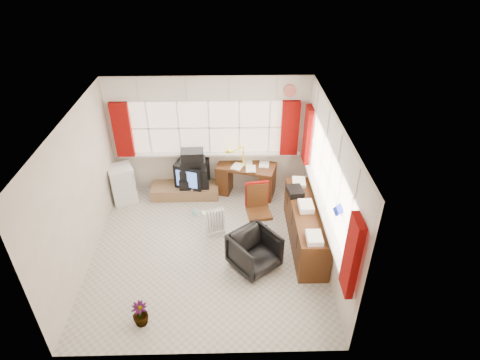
{
  "coord_description": "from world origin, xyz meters",
  "views": [
    {
      "loc": [
        0.44,
        -5.27,
        4.91
      ],
      "look_at": [
        0.58,
        0.55,
        1.13
      ],
      "focal_mm": 30.0,
      "sensor_mm": 36.0,
      "label": 1
    }
  ],
  "objects_px": {
    "desk_lamp": "(243,151)",
    "tv_bench": "(185,190)",
    "mini_fridge": "(122,184)",
    "office_chair": "(254,251)",
    "radiator": "(215,224)",
    "desk": "(246,178)",
    "crt_tv": "(192,173)",
    "credenza": "(305,225)",
    "task_chair": "(258,207)"
  },
  "relations": [
    {
      "from": "radiator",
      "to": "crt_tv",
      "type": "xyz_separation_m",
      "value": [
        -0.5,
        1.33,
        0.3
      ]
    },
    {
      "from": "desk",
      "to": "desk_lamp",
      "type": "height_order",
      "value": "desk_lamp"
    },
    {
      "from": "office_chair",
      "to": "crt_tv",
      "type": "relative_size",
      "value": 0.99
    },
    {
      "from": "desk_lamp",
      "to": "crt_tv",
      "type": "distance_m",
      "value": 1.17
    },
    {
      "from": "radiator",
      "to": "credenza",
      "type": "bearing_deg",
      "value": -9.53
    },
    {
      "from": "tv_bench",
      "to": "credenza",
      "type": "bearing_deg",
      "value": -33.7
    },
    {
      "from": "radiator",
      "to": "crt_tv",
      "type": "relative_size",
      "value": 0.74
    },
    {
      "from": "office_chair",
      "to": "credenza",
      "type": "relative_size",
      "value": 0.36
    },
    {
      "from": "radiator",
      "to": "tv_bench",
      "type": "height_order",
      "value": "radiator"
    },
    {
      "from": "desk",
      "to": "task_chair",
      "type": "bearing_deg",
      "value": -82.7
    },
    {
      "from": "desk",
      "to": "tv_bench",
      "type": "distance_m",
      "value": 1.31
    },
    {
      "from": "desk",
      "to": "desk_lamp",
      "type": "bearing_deg",
      "value": -174.91
    },
    {
      "from": "task_chair",
      "to": "radiator",
      "type": "bearing_deg",
      "value": -175.84
    },
    {
      "from": "task_chair",
      "to": "crt_tv",
      "type": "distance_m",
      "value": 1.82
    },
    {
      "from": "desk_lamp",
      "to": "office_chair",
      "type": "bearing_deg",
      "value": -86.73
    },
    {
      "from": "office_chair",
      "to": "tv_bench",
      "type": "distance_m",
      "value": 2.5
    },
    {
      "from": "radiator",
      "to": "tv_bench",
      "type": "bearing_deg",
      "value": 117.93
    },
    {
      "from": "crt_tv",
      "to": "task_chair",
      "type": "bearing_deg",
      "value": -44.68
    },
    {
      "from": "task_chair",
      "to": "desk",
      "type": "bearing_deg",
      "value": 97.3
    },
    {
      "from": "radiator",
      "to": "tv_bench",
      "type": "xyz_separation_m",
      "value": [
        -0.66,
        1.25,
        -0.09
      ]
    },
    {
      "from": "task_chair",
      "to": "radiator",
      "type": "relative_size",
      "value": 1.92
    },
    {
      "from": "office_chair",
      "to": "mini_fridge",
      "type": "xyz_separation_m",
      "value": [
        -2.6,
        1.97,
        0.07
      ]
    },
    {
      "from": "task_chair",
      "to": "credenza",
      "type": "distance_m",
      "value": 0.91
    },
    {
      "from": "crt_tv",
      "to": "mini_fridge",
      "type": "height_order",
      "value": "mini_fridge"
    },
    {
      "from": "office_chair",
      "to": "tv_bench",
      "type": "relative_size",
      "value": 0.51
    },
    {
      "from": "task_chair",
      "to": "mini_fridge",
      "type": "height_order",
      "value": "task_chair"
    },
    {
      "from": "desk",
      "to": "crt_tv",
      "type": "relative_size",
      "value": 1.79
    },
    {
      "from": "desk",
      "to": "credenza",
      "type": "bearing_deg",
      "value": -58.18
    },
    {
      "from": "radiator",
      "to": "credenza",
      "type": "xyz_separation_m",
      "value": [
        1.62,
        -0.27,
        0.17
      ]
    },
    {
      "from": "radiator",
      "to": "desk_lamp",
      "type": "bearing_deg",
      "value": 67.0
    },
    {
      "from": "desk",
      "to": "crt_tv",
      "type": "distance_m",
      "value": 1.14
    },
    {
      "from": "crt_tv",
      "to": "mini_fridge",
      "type": "xyz_separation_m",
      "value": [
        -1.41,
        -0.21,
        -0.12
      ]
    },
    {
      "from": "office_chair",
      "to": "mini_fridge",
      "type": "bearing_deg",
      "value": 105.26
    },
    {
      "from": "desk_lamp",
      "to": "tv_bench",
      "type": "relative_size",
      "value": 0.34
    },
    {
      "from": "desk_lamp",
      "to": "tv_bench",
      "type": "height_order",
      "value": "desk_lamp"
    },
    {
      "from": "task_chair",
      "to": "mini_fridge",
      "type": "bearing_deg",
      "value": 158.52
    },
    {
      "from": "office_chair",
      "to": "desk_lamp",
      "type": "bearing_deg",
      "value": 55.75
    },
    {
      "from": "mini_fridge",
      "to": "desk",
      "type": "bearing_deg",
      "value": 4.66
    },
    {
      "from": "desk_lamp",
      "to": "task_chair",
      "type": "bearing_deg",
      "value": -79.79
    },
    {
      "from": "radiator",
      "to": "tv_bench",
      "type": "distance_m",
      "value": 1.42
    },
    {
      "from": "desk",
      "to": "mini_fridge",
      "type": "xyz_separation_m",
      "value": [
        -2.54,
        -0.21,
        0.02
      ]
    },
    {
      "from": "desk_lamp",
      "to": "crt_tv",
      "type": "height_order",
      "value": "desk_lamp"
    },
    {
      "from": "tv_bench",
      "to": "mini_fridge",
      "type": "height_order",
      "value": "mini_fridge"
    },
    {
      "from": "tv_bench",
      "to": "radiator",
      "type": "bearing_deg",
      "value": -62.07
    },
    {
      "from": "crt_tv",
      "to": "mini_fridge",
      "type": "bearing_deg",
      "value": -171.35
    },
    {
      "from": "tv_bench",
      "to": "mini_fridge",
      "type": "bearing_deg",
      "value": -174.12
    },
    {
      "from": "mini_fridge",
      "to": "office_chair",
      "type": "bearing_deg",
      "value": -37.22
    },
    {
      "from": "desk",
      "to": "task_chair",
      "type": "xyz_separation_m",
      "value": [
        0.16,
        -1.27,
        0.17
      ]
    },
    {
      "from": "task_chair",
      "to": "credenza",
      "type": "bearing_deg",
      "value": -21.64
    },
    {
      "from": "credenza",
      "to": "mini_fridge",
      "type": "relative_size",
      "value": 2.53
    }
  ]
}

